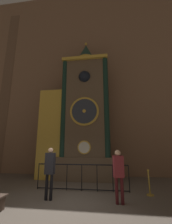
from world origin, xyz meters
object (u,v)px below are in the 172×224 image
Objects in this scene: stanchion_post at (150,187)px; clock_tower at (79,117)px; visitor_far at (119,171)px; visitor_near at (50,168)px.

clock_tower is at bearing 142.46° from stanchion_post.
clock_tower reaches higher than visitor_far.
stanchion_post is at bearing 28.01° from visitor_far.
stanchion_post is (1.25, 1.12, -0.75)m from visitor_far.
visitor_far is (2.14, -3.73, -2.69)m from clock_tower.
visitor_near is 1.04× the size of visitor_far.
visitor_near is at bearing -95.75° from clock_tower.
clock_tower is 9.58× the size of stanchion_post.
clock_tower is at bearing 88.07° from visitor_near.
stanchion_post is (3.76, 1.07, -0.79)m from visitor_near.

